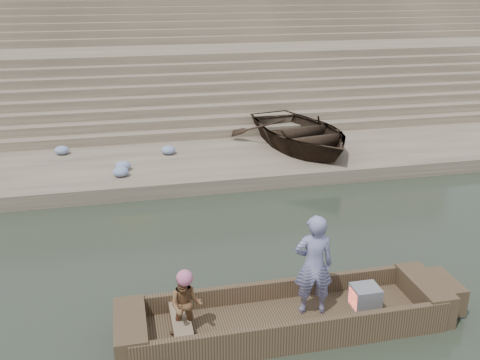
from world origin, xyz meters
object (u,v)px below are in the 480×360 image
object	(u,v)px
main_rowboat	(286,323)
television	(365,297)
rowing_man	(186,305)
standing_man	(314,265)
beached_rowboat	(300,132)

from	to	relation	value
main_rowboat	television	world-z (taller)	television
main_rowboat	rowing_man	world-z (taller)	rowing_man
standing_man	rowing_man	distance (m)	2.19
television	beached_rowboat	distance (m)	8.77
standing_man	television	xyz separation A→B (m)	(0.93, -0.09, -0.70)
main_rowboat	rowing_man	distance (m)	1.80
rowing_man	beached_rowboat	xyz separation A→B (m)	(4.82, 8.66, 0.15)
main_rowboat	beached_rowboat	distance (m)	9.18
rowing_man	television	world-z (taller)	rowing_man
beached_rowboat	standing_man	bearing A→B (deg)	-117.34
main_rowboat	standing_man	size ratio (longest dim) A/B	2.79
main_rowboat	beached_rowboat	size ratio (longest dim) A/B	1.01
main_rowboat	television	distance (m)	1.44
main_rowboat	beached_rowboat	world-z (taller)	beached_rowboat
television	rowing_man	bearing A→B (deg)	-178.59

